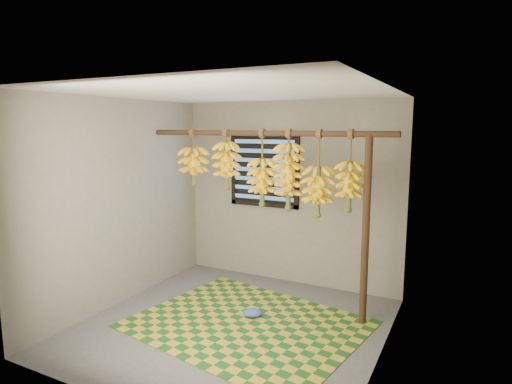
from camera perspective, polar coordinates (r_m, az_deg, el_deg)
The scene contains 16 objects.
floor at distance 4.72m, azimuth -3.18°, elevation -17.42°, with size 3.00×3.00×0.01m, color #505050.
ceiling at distance 4.25m, azimuth -3.46°, elevation 13.17°, with size 3.00×3.00×0.01m, color silver.
wall_back at distance 5.66m, azimuth 4.40°, elevation -0.19°, with size 3.00×0.01×2.40m, color slate.
wall_left at distance 5.24m, azimuth -17.68°, elevation -1.30°, with size 0.01×3.00×2.40m, color slate.
wall_right at distance 3.81m, azimuth 16.68°, elevation -4.91°, with size 0.01×3.00×2.40m, color slate.
window at distance 5.74m, azimuth 1.09°, elevation 2.97°, with size 1.00×0.04×1.00m.
hanging_pole at distance 4.86m, azimuth 0.81°, elevation 7.84°, with size 0.06×0.06×3.00m, color #442919.
support_post at distance 4.59m, azimuth 14.42°, elevation -5.11°, with size 0.08×0.08×2.00m, color #442919.
woven_mat at distance 4.74m, azimuth -1.20°, elevation -17.19°, with size 2.27×1.82×0.01m, color #18541C.
plastic_bag at distance 4.87m, azimuth -0.47°, elevation -15.81°, with size 0.21×0.16×0.09m, color blue.
banana_bunch_a at distance 5.36m, azimuth -8.29°, elevation 3.46°, with size 0.35×0.35×0.69m.
banana_bunch_b at distance 5.10m, azimuth -3.94°, elevation 3.52°, with size 0.31×0.31×0.72m.
banana_bunch_c at distance 4.89m, azimuth 0.84°, elevation 1.33°, with size 0.32×0.32×0.88m.
banana_bunch_d at distance 4.75m, azimuth 4.36°, elevation 2.06°, with size 0.32×0.32×0.90m.
banana_bunch_e at distance 4.65m, azimuth 8.27°, elevation 0.07°, with size 0.35×0.35×0.95m.
banana_bunch_f at distance 4.54m, azimuth 12.33°, elevation 0.75°, with size 0.28×0.28×0.86m.
Camera 1 is at (2.15, -3.66, 2.07)m, focal length 30.00 mm.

